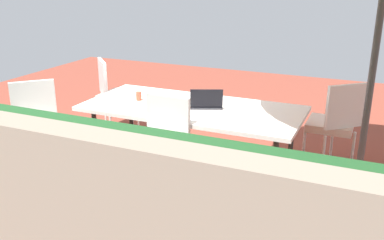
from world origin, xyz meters
The scene contains 9 objects.
ground_plane centered at (0.00, 0.00, -0.01)m, with size 10.00×10.00×0.02m, color brown.
hedge_row centered at (0.00, 2.14, 0.58)m, with size 6.30×0.75×1.16m, color #1E4C23.
dining_table centered at (0.00, 0.00, 0.68)m, with size 2.22×1.01×0.73m.
chair_northeast centered at (1.40, 0.71, 0.55)m, with size 0.59×0.59×0.98m.
chair_north centered at (0.01, 0.68, 0.55)m, with size 0.46×0.47×0.98m.
chair_southwest centered at (-1.34, -0.65, 0.55)m, with size 0.59×0.59×0.98m.
chair_southeast centered at (1.39, -0.69, 0.55)m, with size 0.59×0.59×0.98m.
laptop centered at (-0.15, -0.02, 0.77)m, with size 0.39×0.35×0.21m.
cup centered at (0.61, 0.02, 0.77)m, with size 0.06×0.06×0.09m, color #CC4C33.
Camera 1 is at (-1.69, 3.82, 2.02)m, focal length 40.25 mm.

